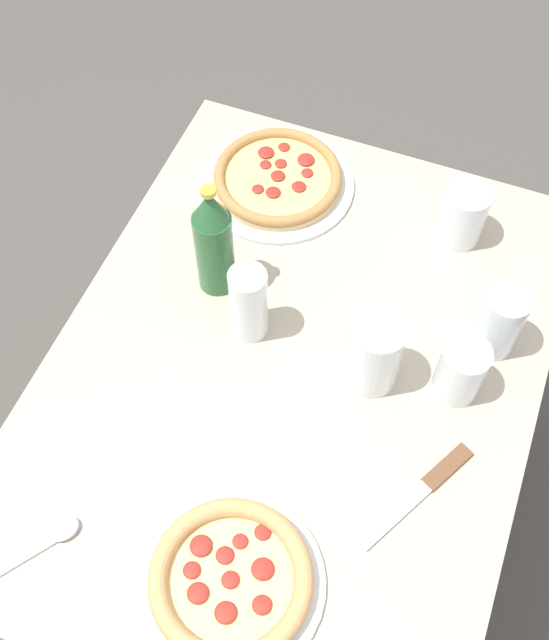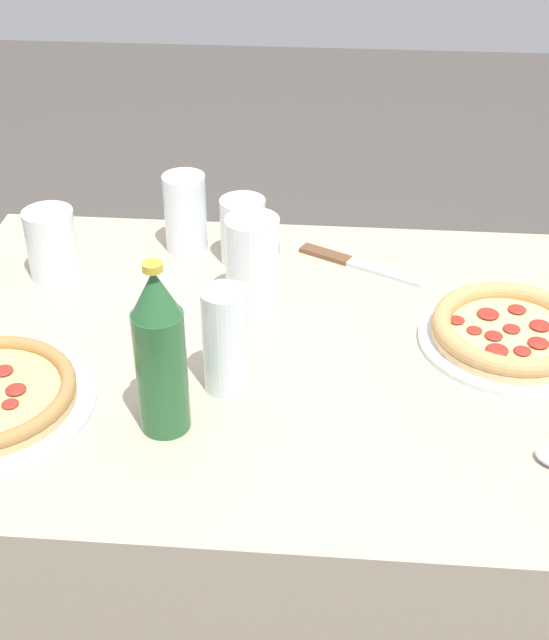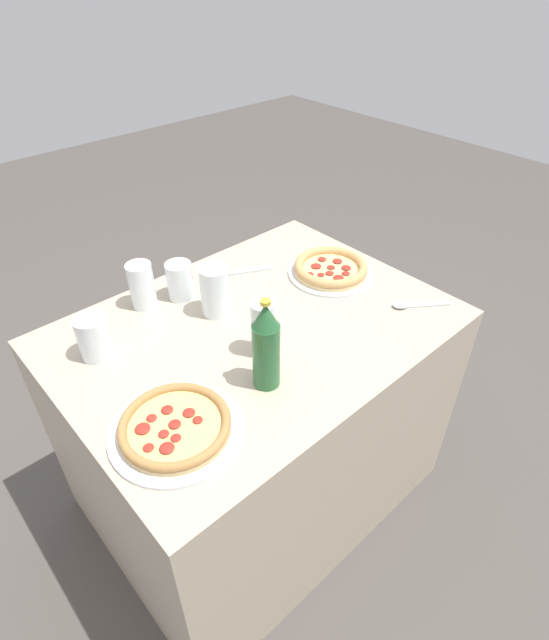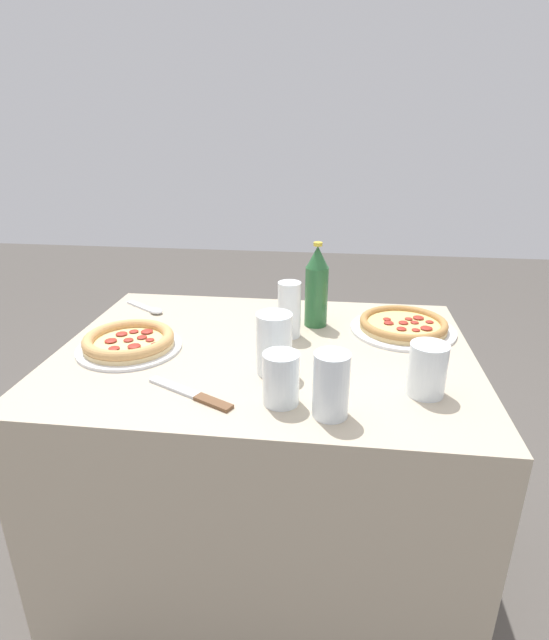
{
  "view_description": "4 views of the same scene",
  "coord_description": "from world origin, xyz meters",
  "px_view_note": "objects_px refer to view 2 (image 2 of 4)",
  "views": [
    {
      "loc": [
        0.59,
        0.2,
        1.9
      ],
      "look_at": [
        -0.05,
        -0.05,
        0.8
      ],
      "focal_mm": 45.0,
      "sensor_mm": 36.0,
      "label": 1
    },
    {
      "loc": [
        0.09,
        -1.07,
        1.5
      ],
      "look_at": [
        0.01,
        -0.05,
        0.82
      ],
      "focal_mm": 50.0,
      "sensor_mm": 36.0,
      "label": 2
    },
    {
      "loc": [
        -0.69,
        -0.84,
        1.59
      ],
      "look_at": [
        0.02,
        -0.06,
        0.79
      ],
      "focal_mm": 28.0,
      "sensor_mm": 36.0,
      "label": 3
    },
    {
      "loc": [
        -0.17,
        1.16,
        1.29
      ],
      "look_at": [
        -0.02,
        -0.06,
        0.8
      ],
      "focal_mm": 28.0,
      "sensor_mm": 36.0,
      "label": 4
    }
  ],
  "objects_px": {
    "glass_mango_juice": "(253,266)",
    "glass_cola": "(226,345)",
    "glass_iced_tea": "(52,247)",
    "knife": "(355,263)",
    "glass_lemonade": "(186,216)",
    "pizza_salami": "(510,332)",
    "glass_water": "(243,233)",
    "beer_bottle": "(160,353)"
  },
  "relations": [
    {
      "from": "glass_iced_tea",
      "to": "glass_lemonade",
      "type": "distance_m",
      "value": 0.23
    },
    {
      "from": "pizza_salami",
      "to": "glass_water",
      "type": "relative_size",
      "value": 2.37
    },
    {
      "from": "glass_lemonade",
      "to": "beer_bottle",
      "type": "height_order",
      "value": "beer_bottle"
    },
    {
      "from": "glass_water",
      "to": "glass_cola",
      "type": "height_order",
      "value": "glass_cola"
    },
    {
      "from": "glass_iced_tea",
      "to": "glass_water",
      "type": "height_order",
      "value": "glass_iced_tea"
    },
    {
      "from": "glass_water",
      "to": "knife",
      "type": "distance_m",
      "value": 0.2
    },
    {
      "from": "glass_water",
      "to": "glass_cola",
      "type": "distance_m",
      "value": 0.35
    },
    {
      "from": "pizza_salami",
      "to": "glass_mango_juice",
      "type": "xyz_separation_m",
      "value": [
        -0.39,
        0.08,
        0.05
      ]
    },
    {
      "from": "glass_iced_tea",
      "to": "glass_cola",
      "type": "xyz_separation_m",
      "value": [
        0.32,
        -0.28,
        0.02
      ]
    },
    {
      "from": "glass_mango_juice",
      "to": "beer_bottle",
      "type": "distance_m",
      "value": 0.32
    },
    {
      "from": "glass_lemonade",
      "to": "glass_iced_tea",
      "type": "bearing_deg",
      "value": -151.48
    },
    {
      "from": "glass_water",
      "to": "glass_iced_tea",
      "type": "bearing_deg",
      "value": -166.32
    },
    {
      "from": "glass_mango_juice",
      "to": "beer_bottle",
      "type": "height_order",
      "value": "beer_bottle"
    },
    {
      "from": "pizza_salami",
      "to": "glass_cola",
      "type": "relative_size",
      "value": 1.75
    },
    {
      "from": "glass_lemonade",
      "to": "glass_cola",
      "type": "height_order",
      "value": "glass_cola"
    },
    {
      "from": "glass_lemonade",
      "to": "knife",
      "type": "bearing_deg",
      "value": -7.27
    },
    {
      "from": "glass_mango_juice",
      "to": "knife",
      "type": "xyz_separation_m",
      "value": [
        0.16,
        0.13,
        -0.06
      ]
    },
    {
      "from": "glass_lemonade",
      "to": "pizza_salami",
      "type": "bearing_deg",
      "value": -25.61
    },
    {
      "from": "pizza_salami",
      "to": "glass_lemonade",
      "type": "bearing_deg",
      "value": 154.39
    },
    {
      "from": "glass_water",
      "to": "glass_cola",
      "type": "relative_size",
      "value": 0.74
    },
    {
      "from": "glass_iced_tea",
      "to": "glass_lemonade",
      "type": "xyz_separation_m",
      "value": [
        0.2,
        0.11,
        0.01
      ]
    },
    {
      "from": "glass_lemonade",
      "to": "knife",
      "type": "distance_m",
      "value": 0.3
    },
    {
      "from": "glass_cola",
      "to": "knife",
      "type": "distance_m",
      "value": 0.4
    },
    {
      "from": "glass_iced_tea",
      "to": "glass_lemonade",
      "type": "bearing_deg",
      "value": 28.52
    },
    {
      "from": "glass_cola",
      "to": "knife",
      "type": "relative_size",
      "value": 0.72
    },
    {
      "from": "glass_iced_tea",
      "to": "knife",
      "type": "xyz_separation_m",
      "value": [
        0.5,
        0.07,
        -0.05
      ]
    },
    {
      "from": "glass_iced_tea",
      "to": "glass_cola",
      "type": "relative_size",
      "value": 0.76
    },
    {
      "from": "pizza_salami",
      "to": "glass_iced_tea",
      "type": "xyz_separation_m",
      "value": [
        -0.73,
        0.14,
        0.03
      ]
    },
    {
      "from": "glass_iced_tea",
      "to": "glass_mango_juice",
      "type": "distance_m",
      "value": 0.34
    },
    {
      "from": "glass_cola",
      "to": "knife",
      "type": "height_order",
      "value": "glass_cola"
    },
    {
      "from": "glass_iced_tea",
      "to": "glass_lemonade",
      "type": "relative_size",
      "value": 0.86
    },
    {
      "from": "glass_mango_juice",
      "to": "glass_cola",
      "type": "relative_size",
      "value": 0.96
    },
    {
      "from": "pizza_salami",
      "to": "knife",
      "type": "xyz_separation_m",
      "value": [
        -0.23,
        0.21,
        -0.02
      ]
    },
    {
      "from": "glass_lemonade",
      "to": "glass_water",
      "type": "xyz_separation_m",
      "value": [
        0.1,
        -0.04,
        -0.01
      ]
    },
    {
      "from": "glass_mango_juice",
      "to": "knife",
      "type": "relative_size",
      "value": 0.69
    },
    {
      "from": "glass_mango_juice",
      "to": "glass_cola",
      "type": "distance_m",
      "value": 0.22
    },
    {
      "from": "glass_lemonade",
      "to": "glass_cola",
      "type": "xyz_separation_m",
      "value": [
        0.12,
        -0.39,
        0.01
      ]
    },
    {
      "from": "glass_lemonade",
      "to": "glass_cola",
      "type": "distance_m",
      "value": 0.41
    },
    {
      "from": "beer_bottle",
      "to": "knife",
      "type": "relative_size",
      "value": 1.14
    },
    {
      "from": "pizza_salami",
      "to": "glass_iced_tea",
      "type": "distance_m",
      "value": 0.74
    },
    {
      "from": "beer_bottle",
      "to": "knife",
      "type": "height_order",
      "value": "beer_bottle"
    },
    {
      "from": "glass_lemonade",
      "to": "glass_cola",
      "type": "bearing_deg",
      "value": -72.85
    }
  ]
}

